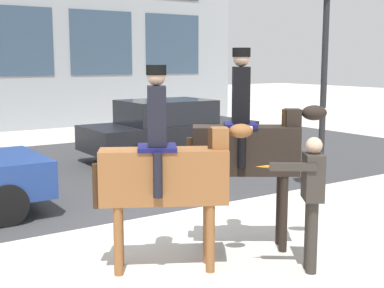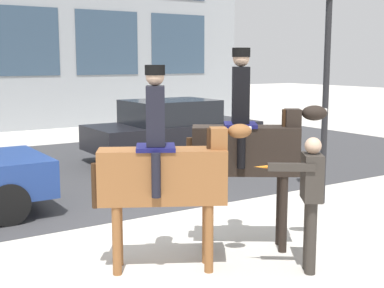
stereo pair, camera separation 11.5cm
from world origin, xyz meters
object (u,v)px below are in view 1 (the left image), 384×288
street_car_far_lane (169,129)px  mounted_horse_lead (166,170)px  traffic_light (326,40)px  mounted_horse_companion (248,145)px  pedestrian_bystander (311,193)px

street_car_far_lane → mounted_horse_lead: bearing=-121.3°
traffic_light → mounted_horse_lead: bearing=-163.7°
mounted_horse_companion → street_car_far_lane: (2.61, 6.42, -0.63)m
traffic_light → pedestrian_bystander: bearing=-139.1°
pedestrian_bystander → street_car_far_lane: size_ratio=0.37×
pedestrian_bystander → traffic_light: size_ratio=0.38×
mounted_horse_companion → pedestrian_bystander: bearing=-50.3°
mounted_horse_lead → pedestrian_bystander: size_ratio=1.51×
mounted_horse_companion → traffic_light: size_ratio=0.62×
street_car_far_lane → mounted_horse_companion: bearing=-112.1°
traffic_light → mounted_horse_companion: bearing=-157.3°
traffic_light → street_car_far_lane: bearing=90.3°
pedestrian_bystander → traffic_light: bearing=-103.7°
mounted_horse_lead → pedestrian_bystander: bearing=-7.3°
mounted_horse_companion → traffic_light: 3.23m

